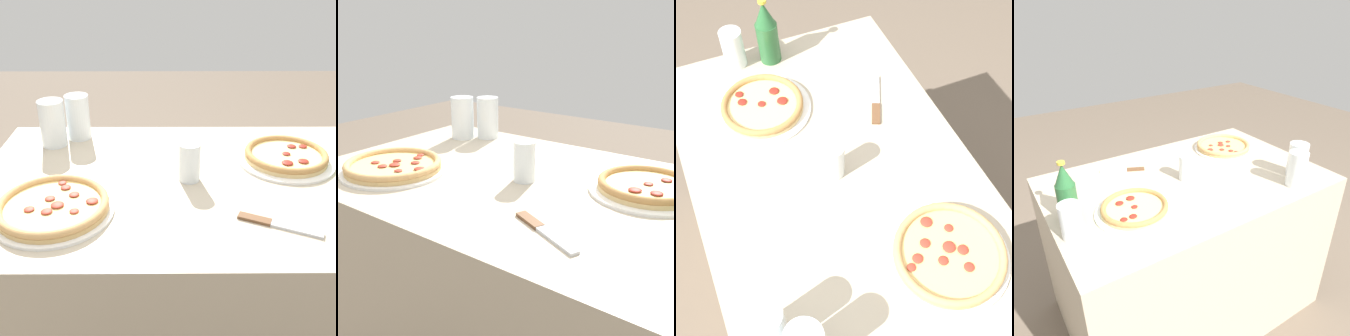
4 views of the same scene
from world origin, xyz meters
TOP-DOWN VIEW (x-y plane):
  - ground_plane at (0.00, 0.00)m, footprint 8.00×8.00m
  - table at (0.00, 0.00)m, footprint 1.21×0.78m
  - pizza_margherita at (0.31, 0.11)m, footprint 0.30×0.30m
  - pizza_salami at (-0.34, -0.17)m, footprint 0.30×0.30m
  - glass_mango_juice at (-0.36, 0.30)m, footprint 0.08×0.08m
  - glass_cola at (0.55, 0.13)m, footprint 0.07×0.07m
  - glass_iced_tea at (-0.43, 0.24)m, footprint 0.08×0.08m
  - glass_water at (0.01, 0.00)m, footprint 0.06×0.06m
  - beer_bottle at (0.52, 0.02)m, footprint 0.07×0.07m
  - knife at (0.20, -0.22)m, footprint 0.19×0.11m

SIDE VIEW (x-z plane):
  - ground_plane at x=0.00m, z-range 0.00..0.00m
  - table at x=0.00m, z-range 0.00..0.77m
  - knife at x=0.20m, z-range 0.77..0.78m
  - pizza_margherita at x=0.31m, z-range 0.77..0.81m
  - pizza_salami at x=-0.34m, z-range 0.77..0.81m
  - glass_water at x=0.01m, z-range 0.77..0.88m
  - glass_cola at x=0.55m, z-range 0.77..0.90m
  - glass_mango_juice at x=-0.36m, z-range 0.77..0.92m
  - glass_iced_tea at x=-0.43m, z-range 0.77..0.93m
  - beer_bottle at x=0.52m, z-range 0.77..1.00m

